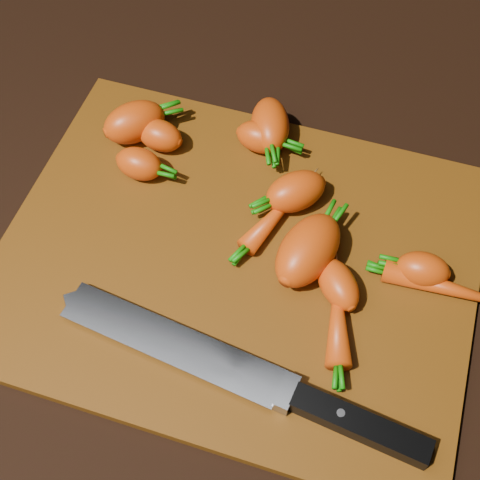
% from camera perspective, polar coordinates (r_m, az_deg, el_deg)
% --- Properties ---
extents(ground, '(2.00, 2.00, 0.01)m').
position_cam_1_polar(ground, '(0.72, -0.24, -2.13)').
color(ground, black).
extents(cutting_board, '(0.50, 0.40, 0.01)m').
position_cam_1_polar(cutting_board, '(0.71, -0.24, -1.68)').
color(cutting_board, '#522C08').
rests_on(cutting_board, ground).
extents(carrot_0, '(0.09, 0.09, 0.05)m').
position_cam_1_polar(carrot_0, '(0.80, -9.00, 9.90)').
color(carrot_0, '#CE4109').
rests_on(carrot_0, cutting_board).
extents(carrot_1, '(0.06, 0.04, 0.04)m').
position_cam_1_polar(carrot_1, '(0.79, -6.85, 8.84)').
color(carrot_1, '#CE4109').
rests_on(carrot_1, cutting_board).
extents(carrot_2, '(0.07, 0.09, 0.04)m').
position_cam_1_polar(carrot_2, '(0.79, 2.59, 9.78)').
color(carrot_2, '#CE4109').
rests_on(carrot_2, cutting_board).
extents(carrot_3, '(0.08, 0.10, 0.05)m').
position_cam_1_polar(carrot_3, '(0.68, 5.82, -0.87)').
color(carrot_3, '#CE4109').
rests_on(carrot_3, cutting_board).
extents(carrot_4, '(0.08, 0.08, 0.04)m').
position_cam_1_polar(carrot_4, '(0.73, 4.77, 4.15)').
color(carrot_4, '#CE4109').
rests_on(carrot_4, cutting_board).
extents(carrot_5, '(0.06, 0.04, 0.04)m').
position_cam_1_polar(carrot_5, '(0.78, 1.75, 8.78)').
color(carrot_5, '#CE4109').
rests_on(carrot_5, cutting_board).
extents(carrot_6, '(0.07, 0.07, 0.04)m').
position_cam_1_polar(carrot_6, '(0.68, 8.36, -3.76)').
color(carrot_6, '#CE4109').
rests_on(carrot_6, cutting_board).
extents(carrot_7, '(0.06, 0.11, 0.02)m').
position_cam_1_polar(carrot_7, '(0.73, 3.15, 2.25)').
color(carrot_7, '#CE4109').
rests_on(carrot_7, cutting_board).
extents(carrot_8, '(0.14, 0.03, 0.02)m').
position_cam_1_polar(carrot_8, '(0.71, 17.56, -4.01)').
color(carrot_8, '#CE4109').
rests_on(carrot_8, cutting_board).
extents(carrot_9, '(0.05, 0.10, 0.03)m').
position_cam_1_polar(carrot_9, '(0.67, 8.33, -6.59)').
color(carrot_9, '#CE4109').
rests_on(carrot_9, cutting_board).
extents(carrot_10, '(0.06, 0.04, 0.04)m').
position_cam_1_polar(carrot_10, '(0.77, -8.60, 6.45)').
color(carrot_10, '#CE4109').
rests_on(carrot_10, cutting_board).
extents(carrot_11, '(0.06, 0.04, 0.04)m').
position_cam_1_polar(carrot_11, '(0.70, 15.32, -2.44)').
color(carrot_11, '#CE4109').
rests_on(carrot_11, cutting_board).
extents(knife, '(0.37, 0.08, 0.02)m').
position_cam_1_polar(knife, '(0.65, -4.11, -9.49)').
color(knife, gray).
rests_on(knife, cutting_board).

